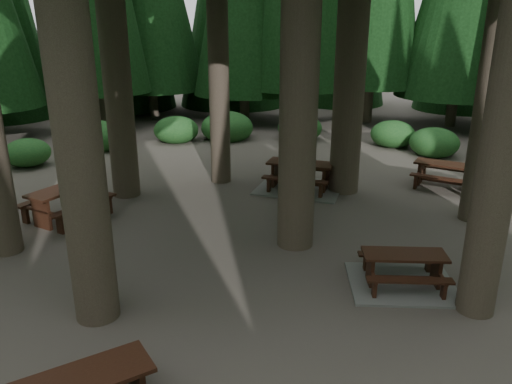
{
  "coord_description": "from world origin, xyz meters",
  "views": [
    {
      "loc": [
        0.39,
        -10.59,
        5.01
      ],
      "look_at": [
        -0.15,
        0.73,
        1.1
      ],
      "focal_mm": 35.0,
      "sensor_mm": 36.0,
      "label": 1
    }
  ],
  "objects_px": {
    "picnic_table_b": "(66,198)",
    "picnic_table_d": "(444,171)",
    "picnic_table_a": "(403,275)",
    "picnic_table_c": "(300,180)"
  },
  "relations": [
    {
      "from": "picnic_table_a",
      "to": "picnic_table_d",
      "type": "relative_size",
      "value": 0.91
    },
    {
      "from": "picnic_table_a",
      "to": "picnic_table_b",
      "type": "distance_m",
      "value": 8.71
    },
    {
      "from": "picnic_table_b",
      "to": "picnic_table_d",
      "type": "height_order",
      "value": "picnic_table_b"
    },
    {
      "from": "picnic_table_b",
      "to": "picnic_table_d",
      "type": "relative_size",
      "value": 1.11
    },
    {
      "from": "picnic_table_b",
      "to": "picnic_table_a",
      "type": "bearing_deg",
      "value": -84.36
    },
    {
      "from": "picnic_table_a",
      "to": "picnic_table_b",
      "type": "relative_size",
      "value": 0.82
    },
    {
      "from": "picnic_table_c",
      "to": "picnic_table_d",
      "type": "relative_size",
      "value": 1.34
    },
    {
      "from": "picnic_table_d",
      "to": "picnic_table_c",
      "type": "bearing_deg",
      "value": -147.71
    },
    {
      "from": "picnic_table_b",
      "to": "picnic_table_c",
      "type": "distance_m",
      "value": 6.84
    },
    {
      "from": "picnic_table_c",
      "to": "picnic_table_d",
      "type": "distance_m",
      "value": 4.57
    }
  ]
}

